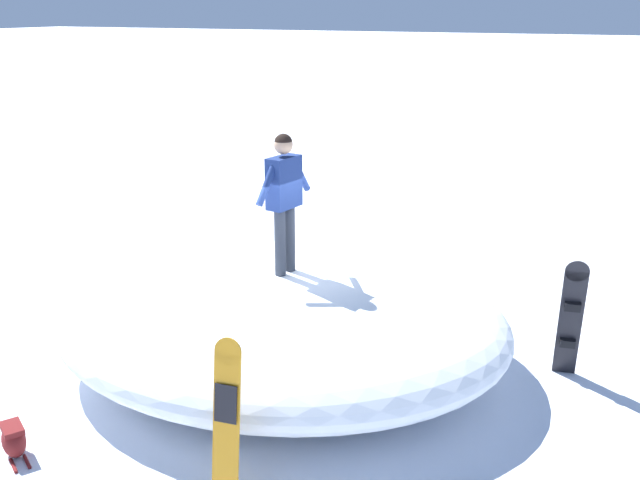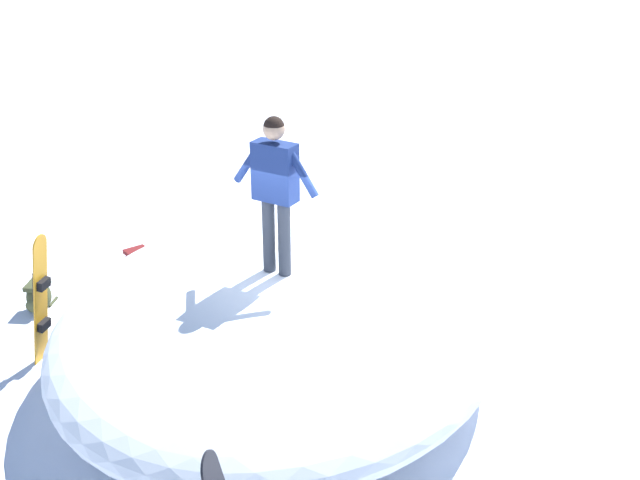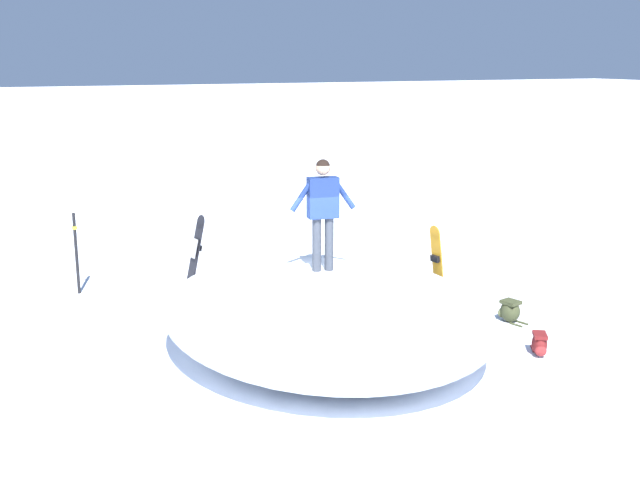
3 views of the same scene
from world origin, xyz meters
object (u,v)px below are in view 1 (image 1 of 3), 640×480
(snowboard_primary_upright, at_px, (227,420))
(snowboard_secondary_upright, at_px, (571,317))
(backpack_far, at_px, (13,439))
(snowboarder_standing, at_px, (284,191))

(snowboard_primary_upright, height_order, snowboard_secondary_upright, snowboard_secondary_upright)
(backpack_far, bearing_deg, snowboard_secondary_upright, 39.56)
(snowboarder_standing, distance_m, backpack_far, 4.07)
(snowboarder_standing, height_order, snowboard_primary_upright, snowboarder_standing)
(snowboarder_standing, bearing_deg, backpack_far, -119.04)
(snowboarder_standing, distance_m, snowboard_secondary_upright, 3.87)
(backpack_far, bearing_deg, snowboard_primary_upright, 8.26)
(snowboard_primary_upright, relative_size, snowboard_secondary_upright, 1.00)
(snowboarder_standing, bearing_deg, snowboard_primary_upright, -73.76)
(snowboarder_standing, relative_size, backpack_far, 3.08)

